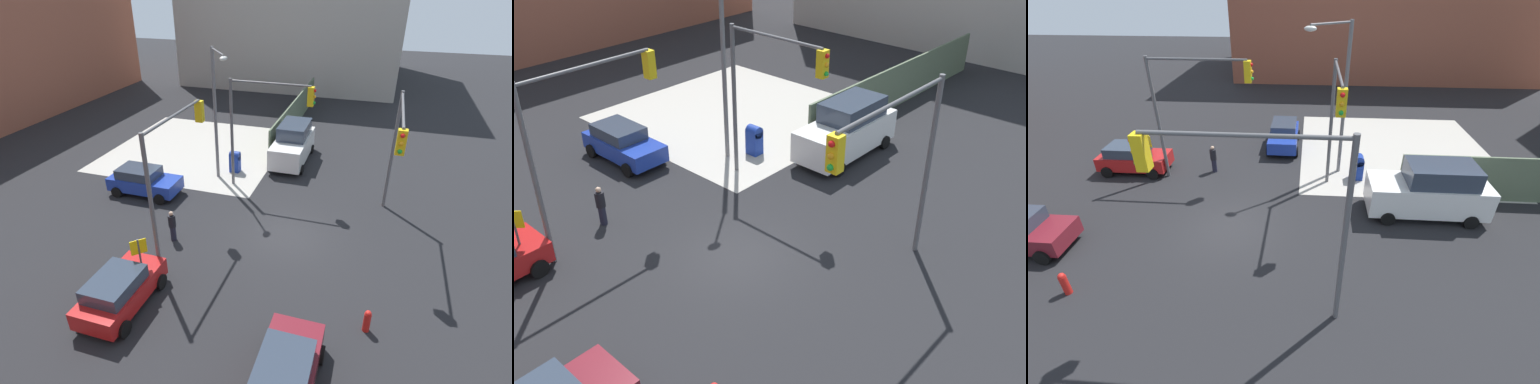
% 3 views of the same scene
% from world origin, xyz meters
% --- Properties ---
extents(ground_plane, '(120.00, 120.00, 0.00)m').
position_xyz_m(ground_plane, '(0.00, 0.00, 0.00)').
color(ground_plane, black).
extents(sidewalk_corner, '(12.00, 12.00, 0.01)m').
position_xyz_m(sidewalk_corner, '(9.00, 9.00, 0.01)').
color(sidewalk_corner, '#ADA89E').
rests_on(sidewalk_corner, ground).
extents(traffic_signal_nw_corner, '(5.25, 0.36, 6.50)m').
position_xyz_m(traffic_signal_nw_corner, '(-2.51, 4.50, 4.62)').
color(traffic_signal_nw_corner, '#59595B').
rests_on(traffic_signal_nw_corner, ground).
extents(traffic_signal_se_corner, '(5.72, 0.36, 6.50)m').
position_xyz_m(traffic_signal_se_corner, '(2.31, -4.50, 4.65)').
color(traffic_signal_se_corner, '#59595B').
rests_on(traffic_signal_se_corner, ground).
extents(traffic_signal_ne_corner, '(0.36, 4.86, 6.50)m').
position_xyz_m(traffic_signal_ne_corner, '(4.50, 2.67, 4.59)').
color(traffic_signal_ne_corner, '#59595B').
rests_on(traffic_signal_ne_corner, ground).
extents(street_lamp_corner, '(2.30, 1.72, 8.00)m').
position_xyz_m(street_lamp_corner, '(4.90, 5.58, 4.70)').
color(street_lamp_corner, slate).
rests_on(street_lamp_corner, ground).
extents(warning_sign_two_way, '(0.48, 0.48, 2.40)m').
position_xyz_m(warning_sign_two_way, '(-5.40, 4.75, 1.64)').
color(warning_sign_two_way, '#4C4C4C').
rests_on(warning_sign_two_way, ground).
extents(mailbox_blue, '(0.56, 0.64, 1.43)m').
position_xyz_m(mailbox_blue, '(6.20, 5.00, 0.76)').
color(mailbox_blue, navy).
rests_on(mailbox_blue, ground).
extents(fire_hydrant, '(0.26, 0.26, 0.94)m').
position_xyz_m(fire_hydrant, '(-5.00, -4.20, 0.49)').
color(fire_hydrant, red).
rests_on(fire_hydrant, ground).
extents(sedan_blue, '(2.02, 4.13, 1.62)m').
position_xyz_m(sedan_blue, '(1.77, 9.08, 0.84)').
color(sedan_blue, '#1E389E').
rests_on(sedan_blue, ground).
extents(coupe_red, '(3.88, 2.02, 1.62)m').
position_xyz_m(coupe_red, '(-6.63, 4.97, 0.84)').
color(coupe_red, '#B21919').
rests_on(coupe_red, ground).
extents(van_white_delivery, '(5.40, 2.32, 2.62)m').
position_xyz_m(van_white_delivery, '(9.07, 1.80, 1.28)').
color(van_white_delivery, white).
rests_on(van_white_delivery, ground).
extents(pedestrian_crossing, '(0.36, 0.36, 1.61)m').
position_xyz_m(pedestrian_crossing, '(-2.00, 5.20, 0.83)').
color(pedestrian_crossing, black).
rests_on(pedestrian_crossing, ground).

